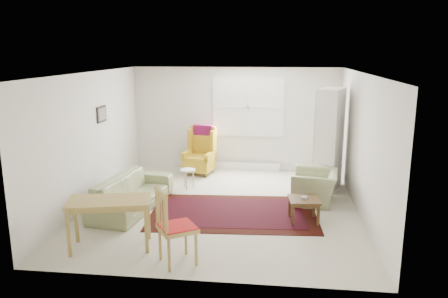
# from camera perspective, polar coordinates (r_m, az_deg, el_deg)

# --- Properties ---
(room) EXTENTS (5.04, 5.54, 2.51)m
(room) POSITION_cam_1_polar(r_m,az_deg,el_deg) (8.20, 0.06, 1.27)
(room) COLOR beige
(room) RESTS_ON ground
(rug) EXTENTS (3.08, 2.09, 0.03)m
(rug) POSITION_cam_1_polar(r_m,az_deg,el_deg) (8.02, 1.24, -8.24)
(rug) COLOR black
(rug) RESTS_ON ground
(sofa) EXTENTS (1.10, 2.18, 0.84)m
(sofa) POSITION_cam_1_polar(r_m,az_deg,el_deg) (8.28, -11.96, -4.86)
(sofa) COLOR #889160
(sofa) RESTS_ON ground
(armchair) EXTENTS (0.97, 1.07, 0.74)m
(armchair) POSITION_cam_1_polar(r_m,az_deg,el_deg) (8.64, 11.79, -4.46)
(armchair) COLOR #889160
(armchair) RESTS_ON ground
(wingback_chair) EXTENTS (0.79, 0.82, 1.14)m
(wingback_chair) POSITION_cam_1_polar(r_m,az_deg,el_deg) (10.34, -3.27, -0.21)
(wingback_chair) COLOR gold
(wingback_chair) RESTS_ON ground
(coffee_table) EXTENTS (0.56, 0.56, 0.42)m
(coffee_table) POSITION_cam_1_polar(r_m,az_deg,el_deg) (7.70, 10.36, -7.83)
(coffee_table) COLOR #472F15
(coffee_table) RESTS_ON ground
(stool) EXTENTS (0.42, 0.42, 0.42)m
(stool) POSITION_cam_1_polar(r_m,az_deg,el_deg) (9.37, -4.72, -3.88)
(stool) COLOR white
(stool) RESTS_ON ground
(cabinet) EXTENTS (0.71, 0.95, 2.13)m
(cabinet) POSITION_cam_1_polar(r_m,az_deg,el_deg) (9.41, 13.62, 1.23)
(cabinet) COLOR white
(cabinet) RESTS_ON ground
(desk) EXTENTS (1.29, 0.85, 0.75)m
(desk) POSITION_cam_1_polar(r_m,az_deg,el_deg) (6.79, -14.63, -9.42)
(desk) COLOR #A28941
(desk) RESTS_ON ground
(desk_chair) EXTENTS (0.66, 0.66, 1.09)m
(desk_chair) POSITION_cam_1_polar(r_m,az_deg,el_deg) (6.09, -6.12, -9.97)
(desk_chair) COLOR #A28941
(desk_chair) RESTS_ON ground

